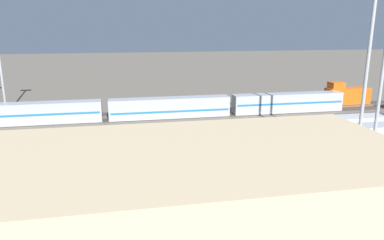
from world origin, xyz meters
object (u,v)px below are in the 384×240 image
train_on_track_0 (346,95)px  train_on_track_6 (200,149)px  maintenance_shed (49,233)px  train_on_track_5 (149,140)px  train_on_track_1 (170,108)px  light_mast_3 (374,9)px

train_on_track_0 → train_on_track_6: train_on_track_0 is taller
train_on_track_6 → maintenance_shed: maintenance_shed is taller
train_on_track_5 → train_on_track_1: size_ratio=1.68×
train_on_track_0 → maintenance_shed: 74.82m
light_mast_3 → maintenance_shed: (34.28, 18.32, -14.23)m
train_on_track_1 → maintenance_shed: size_ratio=1.56×
train_on_track_5 → train_on_track_1: 20.78m
train_on_track_5 → maintenance_shed: size_ratio=2.61×
train_on_track_5 → train_on_track_6: size_ratio=1.00×
train_on_track_5 → train_on_track_6: 7.80m
train_on_track_0 → train_on_track_1: 41.11m
train_on_track_0 → train_on_track_5: bearing=28.3°
light_mast_3 → maintenance_shed: light_mast_3 is taller
train_on_track_6 → train_on_track_0: bearing=-143.4°
train_on_track_5 → light_mast_3: (-26.21, 7.86, 16.98)m
train_on_track_6 → maintenance_shed: 25.57m
train_on_track_0 → train_on_track_6: bearing=36.6°
train_on_track_0 → train_on_track_1: (40.80, 5.00, -0.15)m
maintenance_shed → train_on_track_5: bearing=-107.1°
train_on_track_0 → maintenance_shed: (54.52, 51.18, 2.59)m
train_on_track_1 → light_mast_3: bearing=126.4°
train_on_track_6 → light_mast_3: bearing=171.9°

